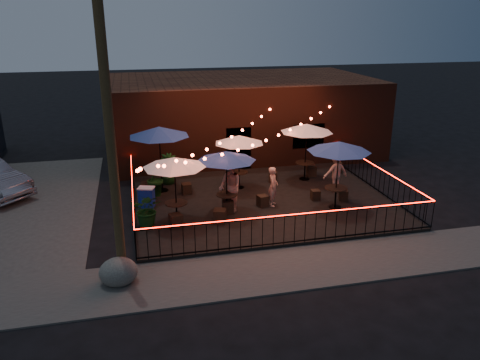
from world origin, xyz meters
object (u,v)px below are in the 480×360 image
(cafe_table_5, at_px, (307,129))
(boulder, at_px, (118,272))
(utility_pole, at_px, (111,142))
(cooler, at_px, (147,197))
(cafe_table_0, at_px, (174,163))
(cafe_table_3, at_px, (239,140))
(cafe_table_4, at_px, (339,147))
(cafe_table_2, at_px, (226,157))
(cafe_table_1, at_px, (159,132))

(cafe_table_5, xyz_separation_m, boulder, (-8.07, -6.90, -2.10))
(utility_pole, distance_m, cafe_table_5, 10.42)
(utility_pole, relative_size, cooler, 10.03)
(cafe_table_0, height_order, boulder, cafe_table_0)
(cafe_table_3, height_order, cafe_table_4, cafe_table_4)
(cafe_table_4, distance_m, boulder, 9.04)
(cafe_table_2, bearing_deg, boulder, -134.59)
(cafe_table_1, height_order, cafe_table_2, cafe_table_1)
(cafe_table_0, height_order, cafe_table_2, cafe_table_0)
(cafe_table_5, height_order, cooler, cafe_table_5)
(cafe_table_1, relative_size, cooler, 4.10)
(cafe_table_3, xyz_separation_m, boulder, (-4.95, -6.49, -1.87))
(cafe_table_3, distance_m, cafe_table_5, 3.16)
(cafe_table_1, xyz_separation_m, cafe_table_2, (2.19, -2.92, -0.34))
(cooler, relative_size, boulder, 0.82)
(cafe_table_0, xyz_separation_m, boulder, (-1.98, -3.51, -1.97))
(cooler, distance_m, boulder, 5.30)
(cafe_table_1, height_order, cafe_table_4, cafe_table_1)
(boulder, bearing_deg, cafe_table_0, 60.57)
(cafe_table_0, xyz_separation_m, cafe_table_4, (6.07, -0.00, 0.18))
(boulder, bearing_deg, cafe_table_5, 40.53)
(cafe_table_0, distance_m, cafe_table_1, 3.38)
(cafe_table_3, xyz_separation_m, cafe_table_4, (3.10, -2.98, 0.28))
(cafe_table_0, xyz_separation_m, cafe_table_3, (2.97, 2.98, -0.10))
(cafe_table_3, xyz_separation_m, cafe_table_5, (3.13, 0.42, 0.22))
(cafe_table_1, height_order, cafe_table_5, cafe_table_1)
(cafe_table_0, bearing_deg, cafe_table_2, 12.89)
(boulder, bearing_deg, cooler, 79.09)
(cafe_table_1, bearing_deg, cooler, -112.81)
(cafe_table_2, relative_size, boulder, 2.50)
(cafe_table_2, bearing_deg, utility_pole, -136.61)
(cafe_table_0, distance_m, cafe_table_5, 6.97)
(cafe_table_0, distance_m, cafe_table_4, 6.07)
(cafe_table_1, bearing_deg, cafe_table_3, -6.67)
(cafe_table_2, height_order, cafe_table_3, cafe_table_2)
(cafe_table_3, bearing_deg, cooler, -161.95)
(cooler, xyz_separation_m, boulder, (-1.00, -5.20, -0.17))
(utility_pole, xyz_separation_m, cafe_table_1, (1.60, 6.50, -1.33))
(cooler, bearing_deg, cafe_table_4, 4.51)
(cafe_table_5, xyz_separation_m, cooler, (-7.07, -1.70, -1.92))
(utility_pole, xyz_separation_m, cafe_table_3, (4.84, 6.12, -1.74))
(cafe_table_0, xyz_separation_m, cooler, (-0.98, 1.69, -1.80))
(cafe_table_3, relative_size, cafe_table_5, 0.88)
(cafe_table_4, bearing_deg, cafe_table_3, 136.14)
(utility_pole, bearing_deg, cafe_table_1, 76.17)
(cafe_table_2, relative_size, cooler, 3.06)
(cafe_table_5, bearing_deg, utility_pole, -140.64)
(utility_pole, height_order, cafe_table_1, utility_pole)
(utility_pole, distance_m, cafe_table_0, 4.02)
(cooler, bearing_deg, cafe_table_3, 36.09)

